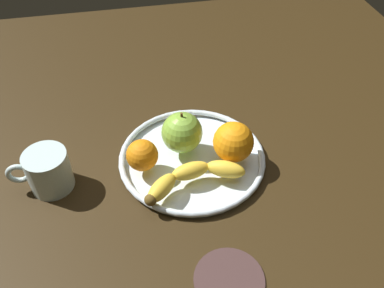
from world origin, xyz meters
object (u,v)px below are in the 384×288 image
banana (191,177)px  ambient_mug (48,171)px  orange_front_left (233,142)px  orange_center (142,155)px  ambient_coaster (229,279)px  apple (182,132)px  fruit_bowl (192,158)px

banana → ambient_mug: (25.75, -6.16, 0.61)cm
orange_front_left → ambient_mug: bearing=-1.8°
banana → orange_front_left: orange_front_left is taller
ambient_mug → banana: bearing=166.5°
orange_center → ambient_mug: (17.50, -0.27, -0.84)cm
ambient_mug → ambient_coaster: 37.94cm
apple → orange_center: 9.15cm
orange_front_left → orange_center: 17.51cm
banana → apple: apple is taller
apple → orange_center: size_ratio=1.46×
banana → ambient_coaster: bearing=86.6°
apple → fruit_bowl: bearing=120.7°
apple → orange_center: apple is taller
ambient_coaster → apple: bearing=-85.9°
apple → orange_front_left: (-9.15, 4.52, -0.11)cm
orange_center → ambient_coaster: 27.63cm
orange_center → ambient_mug: same height
orange_center → apple: bearing=-156.2°
fruit_bowl → apple: size_ratio=3.27×
orange_front_left → ambient_mug: 35.03cm
orange_front_left → banana: bearing=28.7°
fruit_bowl → banana: (1.55, 7.05, 2.49)cm
orange_front_left → ambient_coaster: 25.95cm
banana → ambient_coaster: (-2.11, 19.32, -3.10)cm
fruit_bowl → ambient_coaster: size_ratio=2.60×
fruit_bowl → ambient_mug: 27.49cm
apple → orange_center: (8.32, 3.67, -1.02)cm
fruit_bowl → orange_center: 10.63cm
banana → orange_front_left: bearing=-161.0°
orange_front_left → orange_center: orange_front_left is taller
banana → ambient_mug: 26.49cm
ambient_coaster → ambient_mug: bearing=-42.4°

